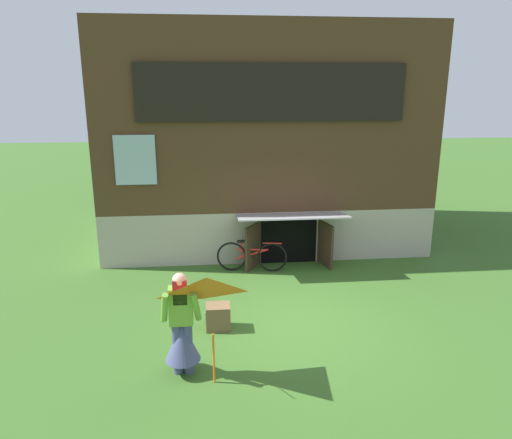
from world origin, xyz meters
name	(u,v)px	position (x,y,z in m)	size (l,w,h in m)	color
ground_plane	(292,321)	(0.00, 0.00, 0.00)	(60.00, 60.00, 0.00)	#386023
log_house	(260,136)	(0.00, 5.44, 2.78)	(8.03, 6.00, 5.55)	#ADA393
person	(182,332)	(-1.90, -1.45, 0.67)	(0.61, 0.52, 1.58)	#474C75
kite	(207,309)	(-1.51, -2.03, 1.30)	(1.03, 1.07, 1.61)	orange
bicycle_red	(252,256)	(-0.51, 2.51, 0.36)	(1.60, 0.30, 0.74)	black
wooden_crate	(218,317)	(-1.35, -0.14, 0.22)	(0.42, 0.36, 0.44)	brown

